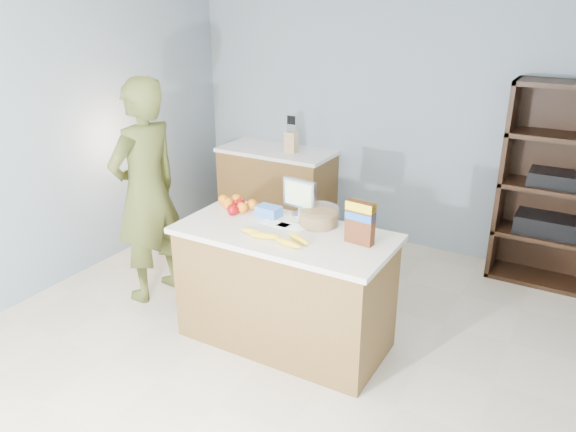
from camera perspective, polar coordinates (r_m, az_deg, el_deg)
The scene contains 15 objects.
floor at distance 4.19m, azimuth -2.46°, elevation -14.40°, with size 4.50×5.00×0.02m, color beige.
walls at distance 3.48m, azimuth -2.90°, elevation 8.15°, with size 4.52×5.02×2.51m.
counter_peninsula at distance 4.18m, azimuth -0.34°, elevation -7.69°, with size 1.56×0.76×0.90m.
back_cabinet at distance 6.22m, azimuth -1.10°, elevation 2.81°, with size 1.24×0.62×0.90m.
shelving_unit at distance 5.44m, azimuth 25.49°, elevation 2.41°, with size 0.90×0.40×1.80m.
person at distance 4.78m, azimuth -14.20°, elevation 2.38°, with size 0.69×0.45×1.88m, color #474C1F.
knife_block at distance 5.93m, azimuth 0.32°, elevation 7.58°, with size 0.12×0.10×0.31m.
envelopes at distance 4.07m, azimuth -0.44°, elevation -0.90°, with size 0.36×0.15×0.00m.
bananas at distance 3.81m, azimuth -1.22°, elevation -2.19°, with size 0.54×0.20×0.05m.
apples at distance 4.32m, azimuth -5.28°, elevation 0.95°, with size 0.12×0.22×0.09m.
oranges at distance 4.40m, azimuth -5.27°, elevation 1.32°, with size 0.34×0.21×0.08m.
blue_carton at distance 4.22m, azimuth -1.97°, elevation 0.47°, with size 0.18×0.12×0.08m, color blue.
salad_bowl at distance 4.07m, azimuth 3.12°, elevation -0.11°, with size 0.30×0.30×0.13m.
tv at distance 4.20m, azimuth 1.17°, elevation 2.12°, with size 0.28×0.12×0.28m.
cereal_box at distance 3.75m, azimuth 7.35°, elevation -0.34°, with size 0.20×0.09×0.29m.
Camera 1 is at (1.84, -2.84, 2.47)m, focal length 35.00 mm.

